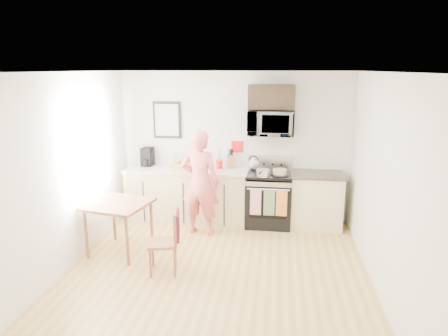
# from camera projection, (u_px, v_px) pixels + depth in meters

# --- Properties ---
(floor) EXTENTS (4.60, 4.60, 0.00)m
(floor) POSITION_uv_depth(u_px,v_px,m) (214.00, 279.00, 5.14)
(floor) COLOR #B08544
(floor) RESTS_ON ground
(back_wall) EXTENTS (4.00, 0.04, 2.60)m
(back_wall) POSITION_uv_depth(u_px,v_px,m) (234.00, 146.00, 7.04)
(back_wall) COLOR silver
(back_wall) RESTS_ON floor
(front_wall) EXTENTS (4.00, 0.04, 2.60)m
(front_wall) POSITION_uv_depth(u_px,v_px,m) (157.00, 279.00, 2.61)
(front_wall) COLOR silver
(front_wall) RESTS_ON floor
(left_wall) EXTENTS (0.04, 4.60, 2.60)m
(left_wall) POSITION_uv_depth(u_px,v_px,m) (59.00, 176.00, 5.09)
(left_wall) COLOR silver
(left_wall) RESTS_ON floor
(right_wall) EXTENTS (0.04, 4.60, 2.60)m
(right_wall) POSITION_uv_depth(u_px,v_px,m) (386.00, 189.00, 4.56)
(right_wall) COLOR silver
(right_wall) RESTS_ON floor
(ceiling) EXTENTS (4.00, 4.60, 0.04)m
(ceiling) POSITION_uv_depth(u_px,v_px,m) (213.00, 72.00, 4.51)
(ceiling) COLOR white
(ceiling) RESTS_ON back_wall
(window) EXTENTS (0.06, 1.40, 1.50)m
(window) POSITION_uv_depth(u_px,v_px,m) (89.00, 146.00, 5.79)
(window) COLOR silver
(window) RESTS_ON left_wall
(cabinet_left) EXTENTS (2.10, 0.60, 0.90)m
(cabinet_left) POSITION_uv_depth(u_px,v_px,m) (187.00, 196.00, 7.06)
(cabinet_left) COLOR tan
(cabinet_left) RESTS_ON floor
(countertop_left) EXTENTS (2.14, 0.64, 0.04)m
(countertop_left) POSITION_uv_depth(u_px,v_px,m) (187.00, 170.00, 6.94)
(countertop_left) COLOR beige
(countertop_left) RESTS_ON cabinet_left
(cabinet_right) EXTENTS (0.84, 0.60, 0.90)m
(cabinet_right) POSITION_uv_depth(u_px,v_px,m) (316.00, 201.00, 6.77)
(cabinet_right) COLOR tan
(cabinet_right) RESTS_ON floor
(countertop_right) EXTENTS (0.88, 0.64, 0.04)m
(countertop_right) POSITION_uv_depth(u_px,v_px,m) (317.00, 174.00, 6.65)
(countertop_right) COLOR black
(countertop_right) RESTS_ON cabinet_right
(range) EXTENTS (0.76, 0.70, 1.16)m
(range) POSITION_uv_depth(u_px,v_px,m) (268.00, 200.00, 6.85)
(range) COLOR black
(range) RESTS_ON floor
(microwave) EXTENTS (0.76, 0.51, 0.42)m
(microwave) POSITION_uv_depth(u_px,v_px,m) (271.00, 123.00, 6.63)
(microwave) COLOR #B3B3B8
(microwave) RESTS_ON back_wall
(upper_cabinet) EXTENTS (0.76, 0.35, 0.40)m
(upper_cabinet) POSITION_uv_depth(u_px,v_px,m) (271.00, 97.00, 6.57)
(upper_cabinet) COLOR black
(upper_cabinet) RESTS_ON back_wall
(wall_art) EXTENTS (0.50, 0.04, 0.65)m
(wall_art) POSITION_uv_depth(u_px,v_px,m) (167.00, 120.00, 7.06)
(wall_art) COLOR black
(wall_art) RESTS_ON back_wall
(wall_trivet) EXTENTS (0.20, 0.02, 0.20)m
(wall_trivet) POSITION_uv_depth(u_px,v_px,m) (237.00, 147.00, 7.01)
(wall_trivet) COLOR red
(wall_trivet) RESTS_ON back_wall
(person) EXTENTS (0.68, 0.50, 1.72)m
(person) POSITION_uv_depth(u_px,v_px,m) (200.00, 183.00, 6.38)
(person) COLOR #E23E42
(person) RESTS_ON floor
(dining_table) EXTENTS (0.83, 0.83, 0.76)m
(dining_table) POSITION_uv_depth(u_px,v_px,m) (119.00, 209.00, 5.75)
(dining_table) COLOR brown
(dining_table) RESTS_ON floor
(chair) EXTENTS (0.47, 0.43, 0.86)m
(chair) POSITION_uv_depth(u_px,v_px,m) (172.00, 233.00, 5.20)
(chair) COLOR brown
(chair) RESTS_ON floor
(knife_block) EXTENTS (0.13, 0.16, 0.23)m
(knife_block) POSITION_uv_depth(u_px,v_px,m) (231.00, 161.00, 6.98)
(knife_block) COLOR brown
(knife_block) RESTS_ON countertop_left
(utensil_crock) EXTENTS (0.12, 0.12, 0.35)m
(utensil_crock) POSITION_uv_depth(u_px,v_px,m) (219.00, 161.00, 6.94)
(utensil_crock) COLOR red
(utensil_crock) RESTS_ON countertop_left
(fruit_bowl) EXTENTS (0.30, 0.30, 0.11)m
(fruit_bowl) POSITION_uv_depth(u_px,v_px,m) (181.00, 164.00, 7.08)
(fruit_bowl) COLOR silver
(fruit_bowl) RESTS_ON countertop_left
(milk_carton) EXTENTS (0.11, 0.11, 0.23)m
(milk_carton) POSITION_uv_depth(u_px,v_px,m) (176.00, 161.00, 7.06)
(milk_carton) COLOR tan
(milk_carton) RESTS_ON countertop_left
(coffee_maker) EXTENTS (0.20, 0.28, 0.33)m
(coffee_maker) POSITION_uv_depth(u_px,v_px,m) (147.00, 157.00, 7.13)
(coffee_maker) COLOR black
(coffee_maker) RESTS_ON countertop_left
(bread_bag) EXTENTS (0.35, 0.21, 0.12)m
(bread_bag) POSITION_uv_depth(u_px,v_px,m) (179.00, 168.00, 6.74)
(bread_bag) COLOR tan
(bread_bag) RESTS_ON countertop_left
(cake) EXTENTS (0.29, 0.29, 0.10)m
(cake) POSITION_uv_depth(u_px,v_px,m) (280.00, 172.00, 6.59)
(cake) COLOR black
(cake) RESTS_ON range
(kettle) EXTENTS (0.19, 0.19, 0.24)m
(kettle) POSITION_uv_depth(u_px,v_px,m) (254.00, 163.00, 6.96)
(kettle) COLOR silver
(kettle) RESTS_ON range
(pot) EXTENTS (0.22, 0.37, 0.11)m
(pot) POSITION_uv_depth(u_px,v_px,m) (263.00, 173.00, 6.51)
(pot) COLOR #B3B3B8
(pot) RESTS_ON range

